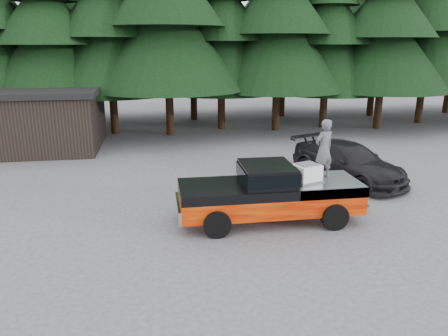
{
  "coord_description": "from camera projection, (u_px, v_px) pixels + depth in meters",
  "views": [
    {
      "loc": [
        -1.89,
        -12.93,
        5.63
      ],
      "look_at": [
        0.15,
        0.0,
        1.86
      ],
      "focal_mm": 35.0,
      "sensor_mm": 36.0,
      "label": 1
    }
  ],
  "objects": [
    {
      "name": "truck_cab",
      "position": [
        267.0,
        173.0,
        13.87
      ],
      "size": [
        1.66,
        1.9,
        0.59
      ],
      "primitive_type": "cube",
      "color": "black",
      "rests_on": "pickup_truck"
    },
    {
      "name": "air_compressor",
      "position": [
        307.0,
        174.0,
        13.94
      ],
      "size": [
        0.96,
        0.88,
        0.54
      ],
      "primitive_type": "cube",
      "rotation": [
        0.0,
        0.0,
        0.35
      ],
      "color": "silver",
      "rests_on": "pickup_truck"
    },
    {
      "name": "treeline",
      "position": [
        187.0,
        9.0,
        28.36
      ],
      "size": [
        60.15,
        16.05,
        17.5
      ],
      "color": "black",
      "rests_on": "ground"
    },
    {
      "name": "ground",
      "position": [
        219.0,
        223.0,
        14.12
      ],
      "size": [
        120.0,
        120.0,
        0.0
      ],
      "primitive_type": "plane",
      "color": "#49494B",
      "rests_on": "ground"
    },
    {
      "name": "utility_building",
      "position": [
        23.0,
        118.0,
        23.7
      ],
      "size": [
        8.4,
        6.4,
        3.3
      ],
      "color": "black",
      "rests_on": "ground"
    },
    {
      "name": "man_on_bed",
      "position": [
        324.0,
        149.0,
        14.11
      ],
      "size": [
        0.84,
        0.71,
        1.96
      ],
      "primitive_type": "imported",
      "rotation": [
        0.0,
        0.0,
        3.55
      ],
      "color": "#53535A",
      "rests_on": "pickup_truck"
    },
    {
      "name": "parked_car",
      "position": [
        348.0,
        162.0,
        18.37
      ],
      "size": [
        4.08,
        5.86,
        1.57
      ],
      "primitive_type": "imported",
      "rotation": [
        0.0,
        0.0,
        0.38
      ],
      "color": "black",
      "rests_on": "ground"
    },
    {
      "name": "pickup_truck",
      "position": [
        269.0,
        202.0,
        14.15
      ],
      "size": [
        6.0,
        2.04,
        1.33
      ],
      "primitive_type": null,
      "color": "#EA5307",
      "rests_on": "ground"
    }
  ]
}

